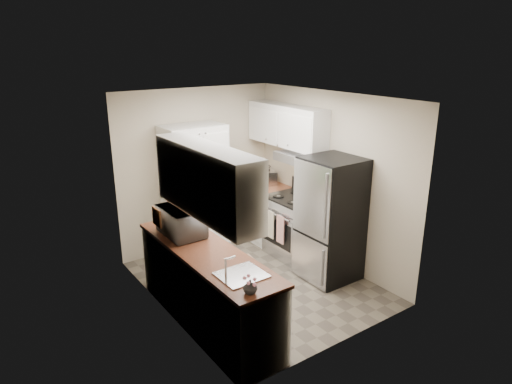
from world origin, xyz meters
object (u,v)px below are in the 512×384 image
pantry_cabinet (195,191)px  microwave (182,221)px  wine_bottle (174,215)px  electric_range (294,226)px  toaster_oven (265,177)px  refrigerator (331,219)px

pantry_cabinet → microwave: (-0.81, -1.20, 0.09)m
pantry_cabinet → wine_bottle: (-0.76, -0.90, 0.07)m
pantry_cabinet → microwave: pantry_cabinet is taller
electric_range → microwave: size_ratio=1.85×
wine_bottle → microwave: bearing=-97.7°
microwave → electric_range: bearing=-82.6°
electric_range → wine_bottle: bearing=179.3°
pantry_cabinet → toaster_oven: bearing=-2.8°
pantry_cabinet → electric_range: bearing=-38.2°
electric_range → microwave: (-1.98, -0.27, 0.61)m
electric_range → refrigerator: size_ratio=0.66×
pantry_cabinet → microwave: size_ratio=3.27×
wine_bottle → toaster_oven: bearing=22.5°
refrigerator → electric_range: bearing=87.5°
microwave → pantry_cabinet: bearing=-34.3°
wine_bottle → toaster_oven: size_ratio=0.77×
pantry_cabinet → wine_bottle: pantry_cabinet is taller
electric_range → microwave: microwave is taller
electric_range → refrigerator: 0.88m
microwave → wine_bottle: microwave is taller
pantry_cabinet → refrigerator: bearing=-56.5°
electric_range → refrigerator: bearing=-92.5°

